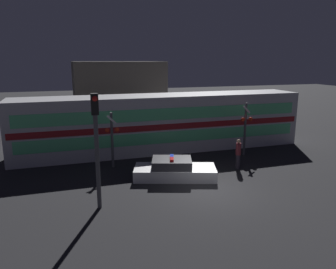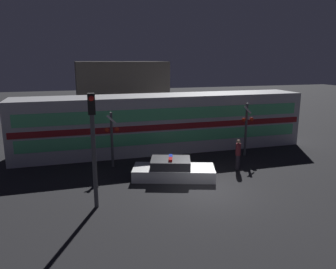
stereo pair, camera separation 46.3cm
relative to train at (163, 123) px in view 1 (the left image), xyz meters
The scene contains 8 objects.
ground_plane 8.59m from the train, 90.31° to the right, with size 120.00×120.00×0.00m, color black.
train is the anchor object (origin of this frame).
police_car 6.27m from the train, 100.83° to the right, with size 4.88×3.18×1.23m.
pedestrian 6.48m from the train, 61.27° to the right, with size 0.31×0.31×1.84m.
crossing_signal_near 5.89m from the train, 32.44° to the right, with size 0.87×0.38×3.65m.
crossing_signal_far 5.13m from the train, 143.59° to the right, with size 0.87×0.38×3.41m.
traffic_light_corner 10.25m from the train, 123.06° to the right, with size 0.30×0.46×5.13m.
building_left 8.13m from the train, 103.72° to the left, with size 7.90×5.38×6.35m.
Camera 1 is at (-6.76, -14.09, 6.49)m, focal length 35.00 mm.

